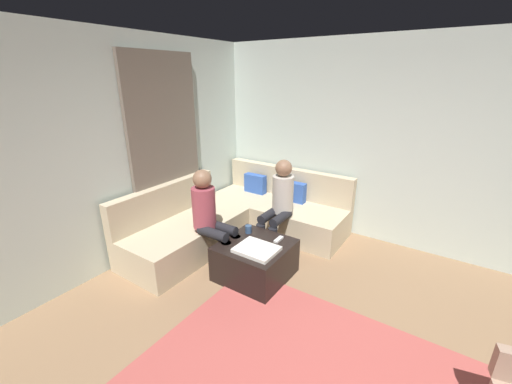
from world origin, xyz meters
The scene contains 10 objects.
wall_back centered at (0.00, 2.94, 1.35)m, with size 6.00×0.12×2.70m, color silver.
wall_left centered at (-2.94, 0.00, 1.35)m, with size 0.12×6.00×2.70m, color silver.
curtain_panel centered at (-2.84, 1.30, 1.25)m, with size 0.06×1.10×2.50m, color #726659.
sectional_couch centered at (-2.08, 1.88, 0.28)m, with size 2.10×2.55×0.87m.
ottoman centered at (-1.34, 1.18, 0.21)m, with size 0.76×0.76×0.42m, color black.
folded_blanket centered at (-1.24, 1.06, 0.44)m, with size 0.44×0.36×0.04m, color white.
coffee_mug centered at (-1.56, 1.36, 0.47)m, with size 0.08×0.08×0.10m, color #334C72.
game_remote centered at (-1.16, 1.40, 0.43)m, with size 0.05×0.15×0.02m, color white.
person_on_couch_back centered at (-1.47, 1.93, 0.66)m, with size 0.30×0.60×1.20m.
person_on_couch_side centered at (-1.93, 1.11, 0.66)m, with size 0.60×0.30×1.20m.
Camera 1 is at (0.43, -1.45, 2.22)m, focal length 22.25 mm.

